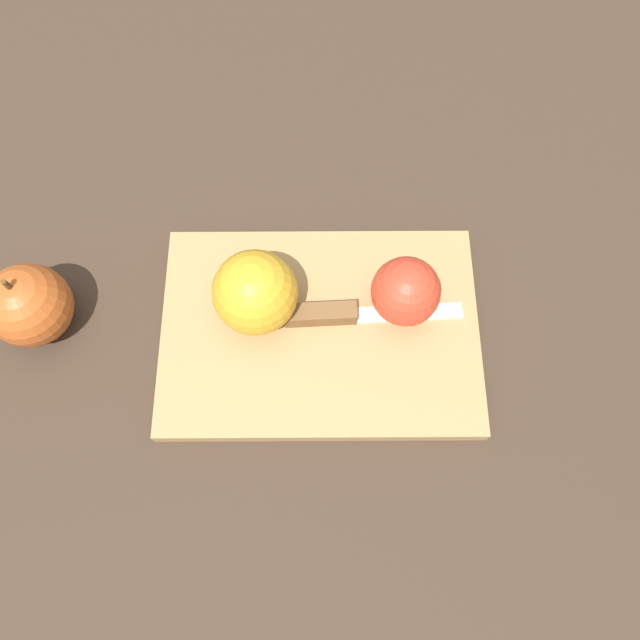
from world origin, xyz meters
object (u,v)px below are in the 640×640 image
at_px(apple_half_right, 406,291).
at_px(apple_whole, 29,307).
at_px(knife, 336,314).
at_px(apple_half_left, 255,292).

height_order(apple_half_right, apple_whole, apple_whole).
distance_m(apple_half_right, knife, 0.07).
height_order(apple_half_left, apple_whole, apple_half_left).
distance_m(apple_half_right, apple_whole, 0.36).
distance_m(apple_half_left, apple_whole, 0.22).
relative_size(knife, apple_whole, 1.90).
bearing_deg(apple_whole, apple_half_right, 4.76).
height_order(apple_half_left, apple_half_right, apple_half_left).
relative_size(apple_half_left, apple_whole, 0.87).
xyz_separation_m(apple_half_left, knife, (0.08, -0.00, -0.03)).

